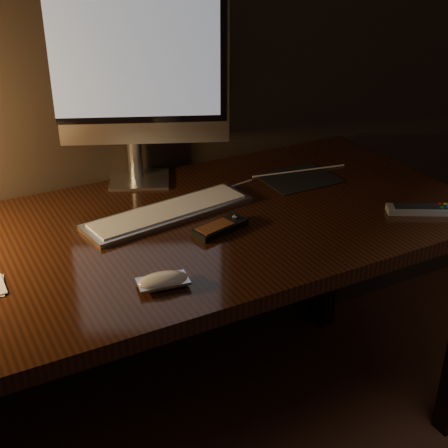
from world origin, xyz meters
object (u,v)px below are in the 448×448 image
media_remote (220,227)px  tv_remote (420,209)px  mouse (163,282)px  monitor (133,71)px  keyboard (169,212)px  desk (170,258)px

media_remote → tv_remote: bearing=-31.8°
mouse → tv_remote: 0.74m
mouse → tv_remote: size_ratio=0.62×
monitor → tv_remote: bearing=-19.8°
keyboard → tv_remote: bearing=-35.2°
monitor → desk: bearing=-71.2°
keyboard → mouse: size_ratio=4.23×
desk → tv_remote: tv_remote is taller
mouse → tv_remote: bearing=9.5°
media_remote → tv_remote: size_ratio=0.89×
keyboard → mouse: bearing=-124.1°
mouse → tv_remote: (0.74, 0.01, -0.00)m
keyboard → tv_remote: size_ratio=2.64×
desk → media_remote: (0.08, -0.14, 0.14)m
desk → keyboard: (0.00, 0.00, 0.14)m
monitor → media_remote: monitor is taller
keyboard → mouse: (-0.15, -0.31, 0.00)m
keyboard → media_remote: size_ratio=2.95×
keyboard → desk: bearing=-172.7°
monitor → media_remote: bearing=-57.5°
desk → monitor: (0.02, 0.25, 0.45)m
tv_remote → media_remote: bearing=-167.3°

